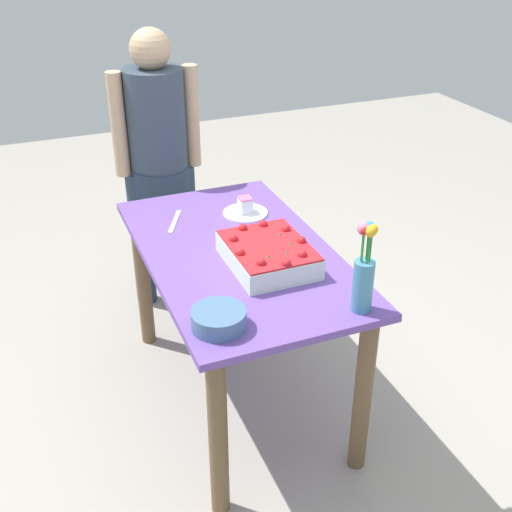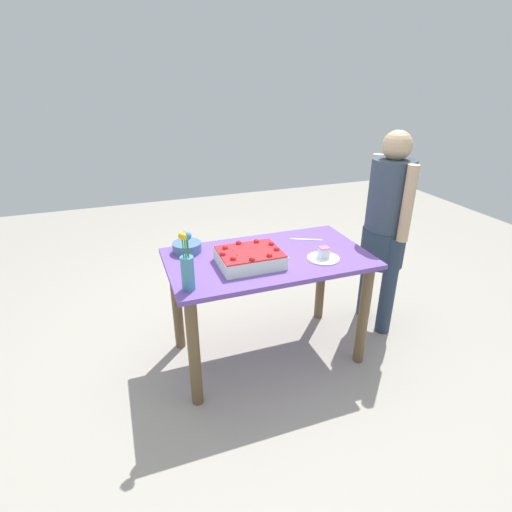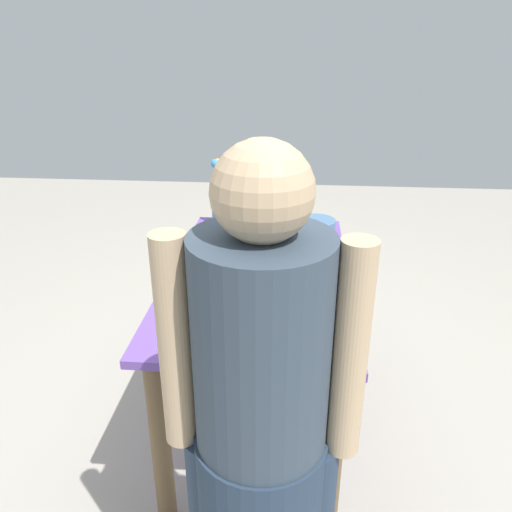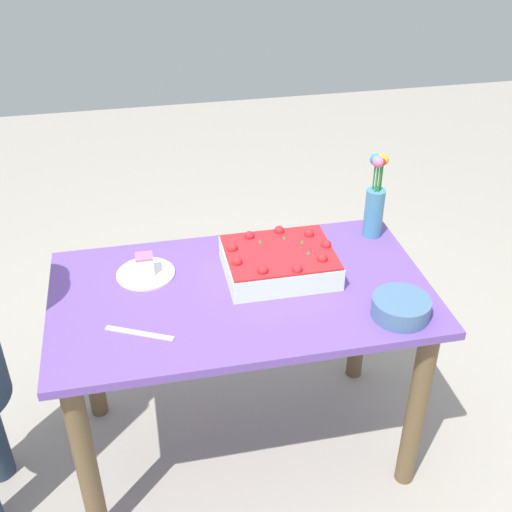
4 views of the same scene
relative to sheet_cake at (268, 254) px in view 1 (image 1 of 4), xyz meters
The scene contains 8 objects.
ground_plane 0.83m from the sheet_cake, 154.47° to the right, with size 8.00×8.00×0.00m, color #A39C8F.
dining_table 0.25m from the sheet_cake, 154.47° to the right, with size 1.28×0.73×0.76m.
sheet_cake is the anchor object (origin of this frame).
serving_plate_with_slice 0.47m from the sheet_cake, 169.82° to the left, with size 0.20×0.20×0.08m.
cake_knife 0.56m from the sheet_cake, 154.67° to the right, with size 0.22×0.02×0.00m, color silver.
flower_vase 0.46m from the sheet_cake, 23.50° to the left, with size 0.07×0.07×0.34m.
fruit_bowl 0.45m from the sheet_cake, 44.39° to the right, with size 0.19×0.19×0.06m, color #496D93.
person_standing 1.10m from the sheet_cake, behind, with size 0.31×0.45×1.49m.
Camera 1 is at (2.14, -0.79, 2.03)m, focal length 45.00 mm.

